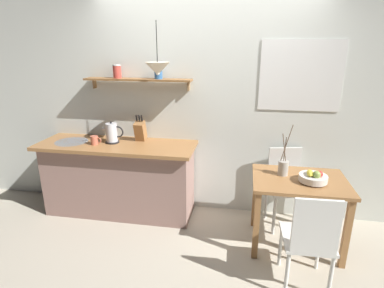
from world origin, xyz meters
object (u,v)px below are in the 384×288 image
(twig_vase, at_px, (283,167))
(fruit_bowl, at_px, (313,177))
(dining_chair_near, at_px, (310,238))
(knife_block, at_px, (140,131))
(dining_table, at_px, (299,191))
(electric_kettle, at_px, (112,133))
(dining_chair_far, at_px, (286,182))
(coffee_mug_by_sink, at_px, (95,140))
(pendant_lamp, at_px, (158,69))

(twig_vase, bearing_deg, fruit_bowl, -27.62)
(dining_chair_near, height_order, knife_block, knife_block)
(dining_table, bearing_deg, knife_block, 165.47)
(fruit_bowl, bearing_deg, knife_block, 164.71)
(dining_table, bearing_deg, electric_kettle, 170.91)
(dining_chair_far, bearing_deg, dining_table, -80.73)
(dining_chair_near, distance_m, twig_vase, 0.79)
(dining_chair_far, relative_size, coffee_mug_by_sink, 6.94)
(dining_table, relative_size, fruit_bowl, 3.42)
(pendant_lamp, bearing_deg, dining_table, -7.87)
(dining_table, xyz_separation_m, electric_kettle, (-2.06, 0.33, 0.40))
(dining_table, height_order, electric_kettle, electric_kettle)
(electric_kettle, distance_m, coffee_mug_by_sink, 0.21)
(dining_chair_far, relative_size, electric_kettle, 3.47)
(dining_table, xyz_separation_m, knife_block, (-1.77, 0.46, 0.41))
(coffee_mug_by_sink, distance_m, pendant_lamp, 1.13)
(knife_block, bearing_deg, dining_table, -14.53)
(dining_table, relative_size, knife_block, 2.83)
(knife_block, height_order, coffee_mug_by_sink, knife_block)
(coffee_mug_by_sink, bearing_deg, electric_kettle, 29.36)
(twig_vase, distance_m, pendant_lamp, 1.60)
(dining_chair_near, height_order, dining_chair_far, dining_chair_near)
(dining_chair_far, xyz_separation_m, coffee_mug_by_sink, (-2.17, -0.18, 0.43))
(fruit_bowl, xyz_separation_m, knife_block, (-1.87, 0.51, 0.23))
(dining_chair_near, relative_size, electric_kettle, 3.57)
(electric_kettle, bearing_deg, dining_chair_near, -24.82)
(knife_block, height_order, pendant_lamp, pendant_lamp)
(electric_kettle, xyz_separation_m, coffee_mug_by_sink, (-0.17, -0.10, -0.06))
(knife_block, bearing_deg, coffee_mug_by_sink, -154.42)
(fruit_bowl, height_order, pendant_lamp, pendant_lamp)
(electric_kettle, distance_m, knife_block, 0.32)
(dining_chair_near, xyz_separation_m, pendant_lamp, (-1.46, 0.83, 1.25))
(fruit_bowl, height_order, electric_kettle, electric_kettle)
(electric_kettle, bearing_deg, pendant_lamp, -11.99)
(fruit_bowl, distance_m, coffee_mug_by_sink, 2.37)
(dining_table, height_order, pendant_lamp, pendant_lamp)
(dining_chair_far, relative_size, pendant_lamp, 1.69)
(dining_chair_near, distance_m, electric_kettle, 2.33)
(dining_table, bearing_deg, fruit_bowl, -26.81)
(fruit_bowl, height_order, knife_block, knife_block)
(dining_table, xyz_separation_m, fruit_bowl, (0.11, -0.05, 0.18))
(electric_kettle, relative_size, knife_block, 0.80)
(dining_chair_near, relative_size, dining_chair_far, 1.03)
(dining_table, bearing_deg, twig_vase, 151.84)
(electric_kettle, height_order, knife_block, knife_block)
(dining_table, height_order, dining_chair_near, dining_chair_near)
(knife_block, bearing_deg, fruit_bowl, -15.29)
(dining_chair_near, xyz_separation_m, knife_block, (-1.77, 1.08, 0.52))
(pendant_lamp, bearing_deg, coffee_mug_by_sink, 177.71)
(dining_table, relative_size, dining_chair_near, 0.99)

